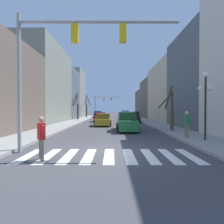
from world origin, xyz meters
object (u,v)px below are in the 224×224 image
Objects in this scene: car_driving_toward_lane at (132,117)px; street_tree_right_mid at (86,108)px; street_lamp_right_corner at (205,91)px; car_parked_right_mid at (126,122)px; street_tree_right_far at (170,110)px; car_parked_right_far at (98,114)px; traffic_signal_near at (65,51)px; car_parked_left_near at (125,114)px; car_driving_away_lane at (100,117)px; street_tree_right_near at (77,107)px; car_parked_left_far at (103,120)px; pedestrian_on_right_sidewalk at (41,134)px; pedestrian_waiting_at_curb at (186,122)px; traffic_signal_far at (102,101)px.

street_tree_right_mid is (-9.52, 15.45, 1.62)m from car_driving_toward_lane.
street_lamp_right_corner is 0.89× the size of car_parked_right_mid.
street_tree_right_far is at bearing 94.78° from street_lamp_right_corner.
traffic_signal_near is at bearing -177.90° from car_parked_right_far.
street_lamp_right_corner reaches higher than car_parked_left_near.
car_driving_away_lane is (-7.74, 18.41, -2.45)m from street_lamp_right_corner.
street_tree_right_far is (12.04, -17.17, -0.48)m from street_tree_right_near.
car_parked_left_far is 15.31m from pedestrian_on_right_sidewalk.
car_parked_left_near is 2.27× the size of pedestrian_waiting_at_curb.
car_driving_toward_lane is at bearing -9.79° from car_parked_right_mid.
traffic_signal_near is 1.62× the size of car_parked_left_far.
car_driving_toward_lane is 0.84× the size of street_tree_right_near.
traffic_signal_far is at bearing 7.58° from car_parked_right_mid.
street_tree_right_near is at bearing -108.47° from traffic_signal_far.
car_parked_left_near is at bearing 94.47° from street_tree_right_far.
street_tree_right_mid is at bearing -29.46° from pedestrian_on_right_sidewalk.
car_parked_right_far reaches higher than car_parked_left_far.
traffic_signal_far is 1.41× the size of car_parked_left_far.
pedestrian_waiting_at_curb is 4.32m from street_tree_right_far.
street_tree_right_near is (-9.88, -10.50, 1.62)m from car_parked_left_near.
car_parked_left_far is (-6.92, 11.42, -2.46)m from street_lamp_right_corner.
car_parked_right_mid is at bearing 25.05° from car_parked_left_far.
car_driving_away_lane is 5.46m from car_driving_toward_lane.
street_tree_right_far is at bearing -175.53° from car_parked_left_near.
car_parked_left_far is 1.08× the size of car_driving_toward_lane.
car_parked_right_mid is 26.88m from car_parked_left_near.
traffic_signal_far is 1.22× the size of street_tree_right_mid.
pedestrian_on_right_sidewalk is (-0.66, -1.27, -3.79)m from traffic_signal_near.
car_parked_right_mid is at bearing 15.10° from car_driving_away_lane.
car_parked_right_mid is at bearing -73.63° from street_tree_right_mid.
car_parked_left_near is at bearing 81.26° from traffic_signal_near.
pedestrian_waiting_at_curb is (-0.76, 0.93, -1.97)m from street_lamp_right_corner.
street_tree_right_near reaches higher than car_driving_toward_lane.
street_lamp_right_corner is 2.39× the size of pedestrian_on_right_sidewalk.
traffic_signal_far is at bearing 69.23° from car_parked_left_near.
street_tree_right_mid is at bearing -162.50° from car_driving_away_lane.
car_driving_away_lane is at bearing -162.46° from pedestrian_waiting_at_curb.
car_driving_away_lane is 0.97× the size of car_parked_right_mid.
traffic_signal_far is 38.88m from pedestrian_on_right_sidewalk.
car_driving_away_lane is 2.62× the size of pedestrian_on_right_sidewalk.
car_driving_away_lane is 22.21m from pedestrian_on_right_sidewalk.
traffic_signal_far is at bearing 90.34° from traffic_signal_near.
traffic_signal_near is at bearing -83.35° from street_tree_right_mid.
street_tree_right_far is at bearing 45.27° from traffic_signal_near.
traffic_signal_far is 5.06m from street_tree_right_mid.
car_parked_left_far is (2.40, -21.24, -0.03)m from car_parked_right_far.
pedestrian_waiting_at_curb is (7.26, 3.43, -3.63)m from traffic_signal_near.
pedestrian_on_right_sidewalk is at bearing 170.55° from car_parked_left_near.
car_driving_away_lane is at bearing -88.23° from traffic_signal_far.
street_tree_right_far is (8.25, 8.94, 0.91)m from pedestrian_on_right_sidewalk.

